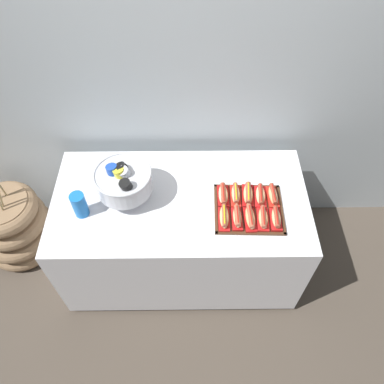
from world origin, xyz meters
name	(u,v)px	position (x,y,z in m)	size (l,w,h in m)	color
ground_plane	(183,261)	(0.00, 0.00, 0.00)	(10.00, 10.00, 0.00)	#4C4238
back_wall	(179,74)	(0.00, 0.55, 1.30)	(6.00, 0.10, 2.60)	#B2BCC1
buffet_table	(181,232)	(0.00, 0.00, 0.42)	(1.57, 0.81, 0.79)	silver
floor_vase	(15,226)	(-1.24, 0.16, 0.27)	(0.55, 0.55, 1.07)	#896B4C
serving_tray	(248,209)	(0.41, -0.09, 0.80)	(0.42, 0.37, 0.01)	#472B19
hot_dog_0	(224,217)	(0.26, -0.16, 0.83)	(0.07, 0.17, 0.06)	red
hot_dog_1	(237,217)	(0.33, -0.17, 0.83)	(0.06, 0.16, 0.06)	red
hot_dog_2	(250,218)	(0.41, -0.17, 0.83)	(0.07, 0.18, 0.06)	#B21414
hot_dog_3	(263,218)	(0.48, -0.17, 0.83)	(0.08, 0.17, 0.06)	red
hot_dog_4	(276,218)	(0.56, -0.17, 0.83)	(0.07, 0.16, 0.06)	red
hot_dog_5	(223,195)	(0.26, 0.00, 0.83)	(0.07, 0.17, 0.06)	#B21414
hot_dog_6	(236,195)	(0.34, 0.00, 0.83)	(0.06, 0.16, 0.06)	red
hot_dog_7	(248,195)	(0.41, 0.00, 0.83)	(0.08, 0.18, 0.06)	#B21414
hot_dog_8	(260,196)	(0.49, -0.01, 0.83)	(0.08, 0.16, 0.06)	red
hot_dog_9	(273,195)	(0.56, -0.01, 0.83)	(0.07, 0.16, 0.06)	red
punch_bowl	(123,180)	(-0.33, 0.02, 0.95)	(0.34, 0.34, 0.27)	silver
cup_stack	(80,205)	(-0.58, -0.10, 0.88)	(0.08, 0.08, 0.17)	blue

